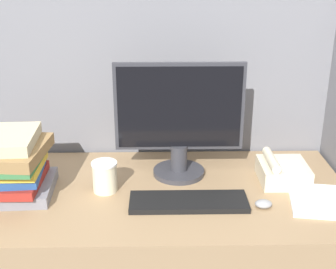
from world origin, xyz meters
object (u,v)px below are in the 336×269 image
keyboard (189,202)px  coffee_cup (105,177)px  mouse (264,204)px  book_stack (14,166)px  monitor (179,122)px  desk_telephone (282,171)px

keyboard → coffee_cup: size_ratio=3.60×
keyboard → coffee_cup: (-0.31, 0.11, 0.05)m
mouse → book_stack: book_stack is taller
keyboard → mouse: (0.27, -0.03, 0.00)m
monitor → book_stack: monitor is taller
keyboard → mouse: 0.27m
coffee_cup → desk_telephone: coffee_cup is taller
coffee_cup → book_stack: (-0.33, -0.02, 0.06)m
book_stack → mouse: bearing=-7.2°
keyboard → book_stack: 0.66m
mouse → coffee_cup: 0.60m
monitor → coffee_cup: size_ratio=4.29×
mouse → book_stack: 0.92m
coffee_cup → desk_telephone: 0.70m
keyboard → coffee_cup: coffee_cup is taller
book_stack → desk_telephone: 1.03m
monitor → desk_telephone: monitor is taller
monitor → coffee_cup: 0.36m
keyboard → desk_telephone: size_ratio=2.21×
monitor → book_stack: size_ratio=1.68×
monitor → mouse: size_ratio=8.28×
monitor → keyboard: bearing=-84.2°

